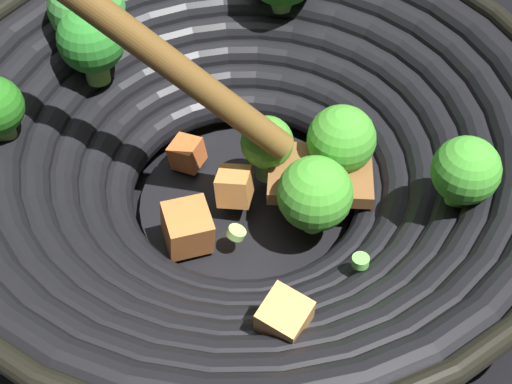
% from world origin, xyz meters
% --- Properties ---
extents(ground_plane, '(4.00, 4.00, 0.00)m').
position_xyz_m(ground_plane, '(0.00, 0.00, 0.00)').
color(ground_plane, black).
extents(wok, '(0.42, 0.42, 0.23)m').
position_xyz_m(wok, '(-0.00, 0.00, 0.07)').
color(wok, black).
rests_on(wok, ground).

